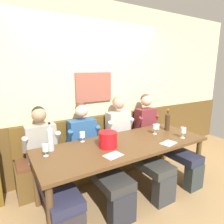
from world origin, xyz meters
TOP-DOWN VIEW (x-y plane):
  - ground_plane at (0.00, 0.00)m, footprint 6.80×6.80m
  - room_wall_back at (-0.00, 1.09)m, footprint 6.80×0.12m
  - wood_wainscot_panel at (0.00, 1.04)m, footprint 6.80×0.03m
  - wall_bench at (0.00, 0.83)m, footprint 2.63×0.42m
  - dining_table at (0.00, 0.14)m, footprint 2.33×0.88m
  - person_center_right_seat at (-0.94, 0.43)m, footprint 0.50×1.28m
  - person_center_left_seat at (-0.33, 0.43)m, footprint 0.52×1.28m
  - person_left_seat at (0.33, 0.44)m, footprint 0.51×1.29m
  - person_right_seat at (0.94, 0.46)m, footprint 0.47×1.29m
  - ice_bucket at (-0.25, 0.15)m, footprint 0.24×0.24m
  - wine_bottle_amber_mid at (0.92, 0.25)m, footprint 0.08×0.08m
  - wine_bottle_green_tall at (-0.90, 0.42)m, footprint 0.08×0.08m
  - wine_glass_mid_right at (0.61, 0.21)m, footprint 0.07×0.07m
  - wine_glass_center_front at (0.84, -0.12)m, footprint 0.08×0.08m
  - wine_glass_right_end at (-0.99, 0.29)m, footprint 0.07×0.07m
  - wine_glass_center_rear at (-0.46, 0.49)m, footprint 0.08×0.08m
  - water_tumbler_left at (0.83, 0.38)m, footprint 0.06×0.06m
  - tasting_sheet_left_guest at (0.51, -0.16)m, footprint 0.24×0.19m
  - tasting_sheet_right_guest at (-0.33, -0.10)m, footprint 0.24×0.19m

SIDE VIEW (x-z plane):
  - ground_plane at x=0.00m, z-range -0.02..0.00m
  - wall_bench at x=0.00m, z-range -0.19..0.75m
  - wood_wainscot_panel at x=0.00m, z-range 0.00..0.95m
  - person_center_left_seat at x=-0.33m, z-range -0.03..1.21m
  - person_center_right_seat at x=-0.94m, z-range -0.03..1.22m
  - person_left_seat at x=0.33m, z-range -0.03..1.26m
  - person_right_seat at x=0.94m, z-range -0.01..1.28m
  - dining_table at x=0.00m, z-range 0.30..1.06m
  - tasting_sheet_left_guest at x=0.51m, z-range 0.76..0.76m
  - tasting_sheet_right_guest at x=-0.33m, z-range 0.76..0.76m
  - water_tumbler_left at x=0.83m, z-range 0.76..0.84m
  - wine_glass_center_rear at x=-0.46m, z-range 0.78..0.92m
  - wine_glass_right_end at x=-0.99m, z-range 0.78..0.93m
  - ice_bucket at x=-0.25m, z-range 0.76..0.95m
  - wine_glass_mid_right at x=0.61m, z-range 0.79..0.94m
  - wine_glass_center_front at x=0.84m, z-range 0.79..0.94m
  - wine_bottle_amber_mid at x=0.92m, z-range 0.73..1.08m
  - wine_bottle_green_tall at x=-0.90m, z-range 0.74..1.09m
  - room_wall_back at x=0.00m, z-range 0.00..2.80m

